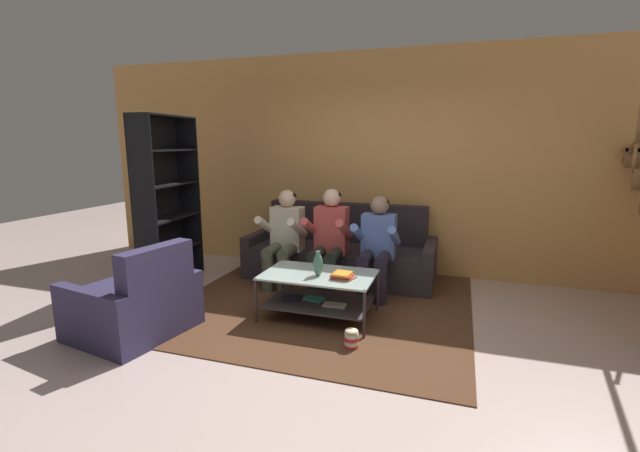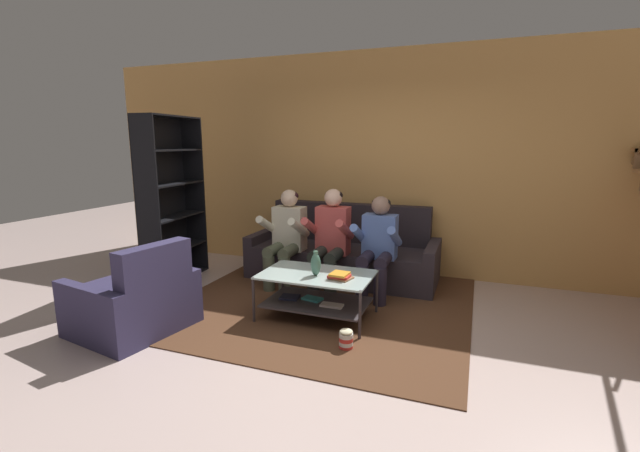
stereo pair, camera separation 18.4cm
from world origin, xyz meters
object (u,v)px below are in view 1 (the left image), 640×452
Objects in this scene: couch at (341,255)px; person_seated_middle at (329,237)px; vase at (318,264)px; book_stack at (343,276)px; bookshelf at (164,214)px; coffee_table at (318,289)px; armchair at (135,304)px; person_seated_right at (377,243)px; popcorn_tub at (351,338)px; person_seated_left at (284,235)px.

person_seated_middle is at bearing -90.00° from couch.
book_stack is (0.25, -0.01, -0.09)m from vase.
bookshelf is at bearing 167.28° from book_stack.
vase is at bearing -13.78° from bookshelf.
coffee_table is 1.71m from armchair.
vase is 0.12× the size of bookshelf.
book_stack is at bearing 24.23° from armchair.
couch is 2.27m from bookshelf.
vase is (0.16, -0.88, -0.08)m from person_seated_middle.
bookshelf is 1.92× the size of armchair.
book_stack is at bearing -100.19° from person_seated_right.
person_seated_right reaches higher than vase.
person_seated_left is at bearing 131.24° from popcorn_tub.
person_seated_left is 1.13m from person_seated_right.
person_seated_middle reaches higher than coffee_table.
person_seated_middle reaches higher than couch.
couch is at bearing 136.74° from person_seated_right.
bookshelf is (-2.16, 0.48, 0.56)m from coffee_table.
person_seated_left is 0.98× the size of person_seated_middle.
bookshelf is at bearing -166.96° from person_seated_left.
book_stack is at bearing -73.94° from couch.
popcorn_tub is at bearing -48.76° from person_seated_left.
person_seated_middle is at bearing 114.50° from popcorn_tub.
person_seated_middle is 5.08× the size of book_stack.
person_seated_middle is at bearing 179.43° from person_seated_right.
armchair is (-1.50, -0.80, -0.30)m from vase.
bookshelf reaches higher than popcorn_tub.
popcorn_tub is (0.46, -0.48, -0.49)m from vase.
bookshelf is 11.61× the size of popcorn_tub.
book_stack reaches higher than popcorn_tub.
armchair is at bearing -114.84° from person_seated_left.
coffee_table is 0.53× the size of bookshelf.
person_seated_right is 0.91m from book_stack.
book_stack is (0.27, -0.07, 0.18)m from coffee_table.
person_seated_middle is 0.57m from person_seated_right.
couch is 2.23× the size of armchair.
book_stack is at bearing -42.30° from person_seated_left.
vase reaches higher than book_stack.
person_seated_left reaches higher than popcorn_tub.
person_seated_right is 0.97m from coffee_table.
person_seated_right is (1.13, -0.00, -0.01)m from person_seated_left.
coffee_table is at bearing 106.04° from vase.
coffee_table is 0.75m from popcorn_tub.
person_seated_right reaches higher than book_stack.
book_stack is 0.12× the size of bookshelf.
person_seated_left reaches higher than vase.
person_seated_middle is at bearing 100.14° from vase.
bookshelf is at bearing -170.46° from person_seated_middle.
couch is 0.63m from person_seated_middle.
coffee_table is at bearing 164.90° from book_stack.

